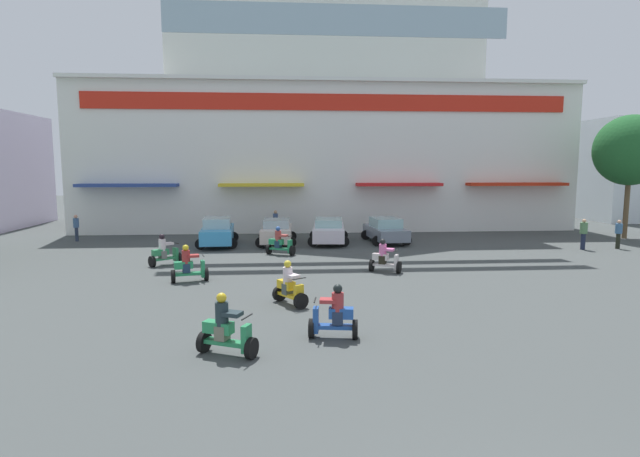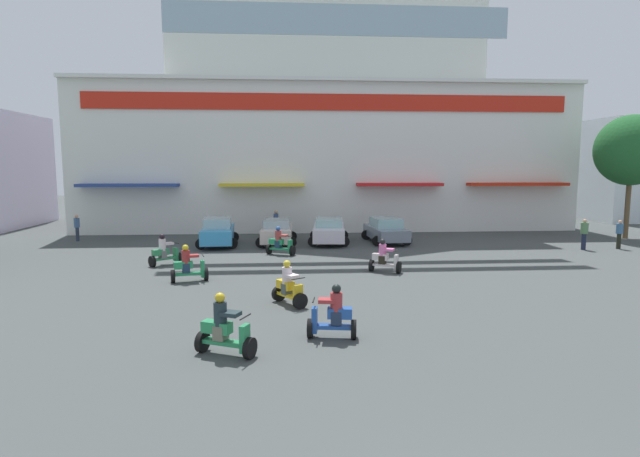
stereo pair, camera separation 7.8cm
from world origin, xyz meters
The scene contains 18 objects.
ground_plane centered at (0.00, 13.00, 0.00)m, with size 128.00×128.00×0.00m, color #434847.
colonial_building centered at (0.00, 36.29, 9.11)m, with size 35.19×17.24×21.07m.
plaza_tree_1 centered at (18.52, 25.99, 5.55)m, with size 4.41×4.17×7.76m.
parked_car_0 centered at (-7.00, 24.99, 0.81)m, with size 2.50×4.40×1.63m.
parked_car_1 centered at (-3.59, 25.20, 0.75)m, with size 2.41×4.05×1.48m.
parked_car_2 centered at (-0.50, 25.39, 0.76)m, with size 2.66×4.54×1.48m.
parked_car_3 centered at (2.95, 25.43, 0.75)m, with size 2.60×4.29×1.49m.
scooter_rider_1 centered at (-3.39, 21.60, 0.61)m, with size 1.56×1.11×1.49m.
scooter_rider_2 centered at (-1.91, 8.68, 0.62)m, with size 1.37×0.71×1.48m.
scooter_rider_3 centered at (-3.05, 12.07, 0.60)m, with size 1.20×1.44×1.49m.
scooter_rider_5 centered at (-4.66, 7.66, 0.63)m, with size 1.54×1.07×1.55m.
scooter_rider_6 centered at (-8.72, 19.21, 0.60)m, with size 1.45×1.35×1.48m.
scooter_rider_7 centered at (-6.99, 15.75, 0.62)m, with size 1.52×0.90×1.50m.
scooter_rider_8 centered at (1.16, 16.94, 0.60)m, with size 1.44×1.05×1.46m.
pedestrian_0 centered at (13.29, 22.01, 0.96)m, with size 0.45×0.45×1.70m.
pedestrian_1 centered at (15.41, 22.14, 0.92)m, with size 0.38×0.38×1.62m.
pedestrian_2 centered at (-15.85, 27.37, 0.93)m, with size 0.45×0.45×1.62m.
pedestrian_3 centered at (-3.69, 28.59, 0.99)m, with size 0.45×0.45×1.72m.
Camera 2 is at (-3.20, -4.32, 4.59)m, focal length 28.33 mm.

